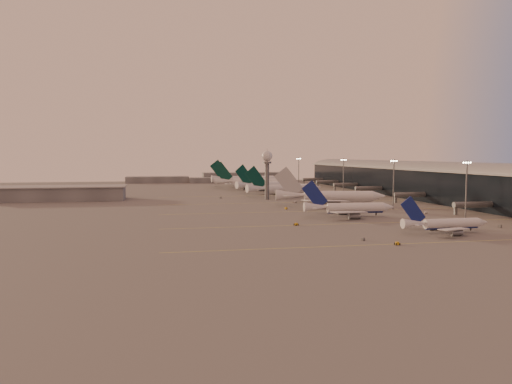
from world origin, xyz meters
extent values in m
plane|color=#555253|center=(0.00, 0.00, 0.00)|extent=(700.00, 700.00, 0.00)
cube|color=#F0EB54|center=(30.00, -35.00, 0.01)|extent=(180.00, 0.25, 0.02)
cube|color=#F0EB54|center=(30.00, 10.00, 0.01)|extent=(180.00, 0.25, 0.02)
cube|color=#F0EB54|center=(30.00, 55.00, 0.01)|extent=(180.00, 0.25, 0.02)
cube|color=#F0EB54|center=(30.00, 100.00, 0.01)|extent=(180.00, 0.25, 0.02)
cube|color=#F0EB54|center=(30.00, 150.00, 0.01)|extent=(180.00, 0.25, 0.02)
cube|color=black|center=(108.00, 110.00, 9.00)|extent=(36.00, 360.00, 18.00)
cylinder|color=slate|center=(108.00, 110.00, 18.00)|extent=(10.08, 360.00, 10.08)
cube|color=slate|center=(108.00, 110.00, 18.20)|extent=(40.00, 362.00, 0.80)
cylinder|color=slate|center=(82.00, 28.00, 4.50)|extent=(22.00, 2.80, 2.80)
cube|color=slate|center=(72.00, 28.00, 2.20)|extent=(1.20, 1.20, 4.40)
cylinder|color=slate|center=(82.00, 86.00, 4.50)|extent=(22.00, 2.80, 2.80)
cube|color=slate|center=(72.00, 86.00, 2.20)|extent=(1.20, 1.20, 4.40)
cylinder|color=slate|center=(82.00, 142.00, 4.50)|extent=(22.00, 2.80, 2.80)
cube|color=slate|center=(72.00, 142.00, 2.20)|extent=(1.20, 1.20, 4.40)
cylinder|color=slate|center=(82.00, 184.00, 4.50)|extent=(22.00, 2.80, 2.80)
cube|color=slate|center=(72.00, 184.00, 2.20)|extent=(1.20, 1.20, 4.40)
cylinder|color=slate|center=(82.00, 226.00, 4.50)|extent=(22.00, 2.80, 2.80)
cube|color=slate|center=(72.00, 226.00, 2.20)|extent=(1.20, 1.20, 4.40)
cylinder|color=slate|center=(82.00, 266.00, 4.50)|extent=(22.00, 2.80, 2.80)
cube|color=slate|center=(72.00, 266.00, 2.20)|extent=(1.20, 1.20, 4.40)
cube|color=slate|center=(-120.00, 140.00, 4.00)|extent=(80.00, 25.00, 8.00)
cube|color=slate|center=(-120.00, 140.00, 8.20)|extent=(82.00, 27.00, 0.60)
cylinder|color=slate|center=(5.00, 120.00, 11.00)|extent=(2.60, 2.60, 22.00)
cylinder|color=slate|center=(5.00, 120.00, 22.50)|extent=(5.20, 5.20, 1.20)
sphere|color=silver|center=(5.00, 120.00, 26.40)|extent=(6.40, 6.40, 6.40)
cylinder|color=slate|center=(5.00, 120.00, 30.10)|extent=(0.16, 0.16, 2.00)
cylinder|color=slate|center=(58.00, 0.00, 12.50)|extent=(0.56, 0.56, 25.00)
cube|color=slate|center=(58.00, 0.00, 24.50)|extent=(3.60, 0.25, 0.25)
sphere|color=#FFEABF|center=(56.50, 0.00, 24.10)|extent=(0.56, 0.56, 0.56)
sphere|color=#FFEABF|center=(57.50, 0.00, 24.10)|extent=(0.56, 0.56, 0.56)
sphere|color=#FFEABF|center=(58.50, 0.00, 24.10)|extent=(0.56, 0.56, 0.56)
sphere|color=#FFEABF|center=(59.50, 0.00, 24.10)|extent=(0.56, 0.56, 0.56)
cylinder|color=slate|center=(55.00, 55.00, 12.50)|extent=(0.56, 0.56, 25.00)
cube|color=slate|center=(55.00, 55.00, 24.50)|extent=(3.60, 0.25, 0.25)
sphere|color=#FFEABF|center=(53.50, 55.00, 24.10)|extent=(0.56, 0.56, 0.56)
sphere|color=#FFEABF|center=(54.50, 55.00, 24.10)|extent=(0.56, 0.56, 0.56)
sphere|color=#FFEABF|center=(55.50, 55.00, 24.10)|extent=(0.56, 0.56, 0.56)
sphere|color=#FFEABF|center=(56.50, 55.00, 24.10)|extent=(0.56, 0.56, 0.56)
cylinder|color=slate|center=(50.00, 110.00, 12.50)|extent=(0.56, 0.56, 25.00)
cube|color=slate|center=(50.00, 110.00, 24.50)|extent=(3.60, 0.25, 0.25)
sphere|color=#FFEABF|center=(48.50, 110.00, 24.10)|extent=(0.56, 0.56, 0.56)
sphere|color=#FFEABF|center=(49.50, 110.00, 24.10)|extent=(0.56, 0.56, 0.56)
sphere|color=#FFEABF|center=(50.50, 110.00, 24.10)|extent=(0.56, 0.56, 0.56)
sphere|color=#FFEABF|center=(51.50, 110.00, 24.10)|extent=(0.56, 0.56, 0.56)
cylinder|color=slate|center=(48.00, 200.00, 12.50)|extent=(0.56, 0.56, 25.00)
cube|color=slate|center=(48.00, 200.00, 24.50)|extent=(3.60, 0.25, 0.25)
sphere|color=#FFEABF|center=(46.50, 200.00, 24.10)|extent=(0.56, 0.56, 0.56)
sphere|color=#FFEABF|center=(47.50, 200.00, 24.10)|extent=(0.56, 0.56, 0.56)
sphere|color=#FFEABF|center=(48.50, 200.00, 24.10)|extent=(0.56, 0.56, 0.56)
sphere|color=#FFEABF|center=(49.50, 200.00, 24.10)|extent=(0.56, 0.56, 0.56)
cube|color=slate|center=(-60.00, 320.00, 3.00)|extent=(60.00, 18.00, 6.00)
cube|color=slate|center=(30.00, 330.00, 4.50)|extent=(90.00, 20.00, 9.00)
cube|color=slate|center=(-10.00, 310.00, 2.50)|extent=(40.00, 15.00, 5.00)
cylinder|color=silver|center=(40.22, -18.30, 2.83)|extent=(20.46, 4.02, 3.47)
cylinder|color=navy|center=(40.22, -18.30, 2.05)|extent=(20.02, 3.04, 2.50)
cone|color=silver|center=(52.37, -17.97, 2.83)|extent=(4.04, 3.57, 3.47)
cone|color=silver|center=(25.77, -18.69, 3.26)|extent=(8.63, 3.70, 3.47)
cube|color=silver|center=(35.45, -26.96, 2.22)|extent=(14.50, 10.24, 1.09)
cylinder|color=slate|center=(37.88, -24.88, 0.64)|extent=(4.00, 2.36, 2.25)
cube|color=slate|center=(37.88, -24.88, 1.62)|extent=(0.28, 0.24, 1.39)
cube|color=silver|center=(34.99, -9.90, 2.22)|extent=(14.71, 9.62, 1.09)
cylinder|color=slate|center=(37.52, -11.85, 0.64)|extent=(4.00, 2.36, 2.25)
cube|color=slate|center=(37.52, -11.85, 1.62)|extent=(0.28, 0.24, 1.39)
cube|color=navy|center=(25.34, -18.70, 7.55)|extent=(9.52, 0.58, 10.34)
cube|color=silver|center=(25.91, -22.63, 3.35)|extent=(4.18, 3.13, 0.23)
cube|color=silver|center=(25.69, -14.75, 3.35)|extent=(4.20, 2.98, 0.23)
cylinder|color=black|center=(47.96, -18.09, 0.46)|extent=(0.46, 0.46, 0.91)
cylinder|color=black|center=(38.52, -16.34, 0.50)|extent=(1.02, 0.48, 1.00)
cylinder|color=black|center=(38.63, -20.35, 0.50)|extent=(1.02, 0.48, 1.00)
cylinder|color=silver|center=(24.88, 30.58, 3.47)|extent=(25.23, 6.17, 4.25)
cylinder|color=navy|center=(24.88, 30.58, 2.51)|extent=(24.64, 4.94, 3.06)
cone|color=silver|center=(39.75, 29.43, 3.47)|extent=(5.15, 4.61, 4.25)
cone|color=silver|center=(7.21, 31.94, 4.00)|extent=(10.77, 5.05, 4.25)
cube|color=silver|center=(17.96, 20.62, 2.73)|extent=(18.24, 11.06, 1.34)
cylinder|color=slate|center=(21.19, 22.85, 0.78)|extent=(5.03, 3.13, 2.76)
cube|color=slate|center=(21.19, 22.85, 1.98)|extent=(0.36, 0.30, 1.70)
cube|color=silver|center=(19.57, 41.48, 2.73)|extent=(17.50, 13.22, 1.34)
cylinder|color=slate|center=(22.42, 38.78, 0.78)|extent=(5.03, 3.13, 2.76)
cube|color=slate|center=(22.42, 38.78, 1.98)|extent=(0.36, 0.30, 1.70)
cube|color=navy|center=(6.68, 31.99, 9.26)|extent=(11.67, 1.29, 12.68)
cube|color=silver|center=(6.87, 27.12, 4.11)|extent=(5.16, 3.46, 0.28)
cube|color=silver|center=(7.61, 36.76, 4.11)|extent=(5.09, 4.01, 0.28)
cylinder|color=black|center=(34.35, 29.84, 0.56)|extent=(0.56, 0.56, 1.12)
cylinder|color=black|center=(23.06, 33.19, 0.62)|extent=(1.27, 0.65, 1.23)
cylinder|color=black|center=(22.68, 28.28, 0.62)|extent=(1.27, 0.65, 1.23)
cylinder|color=silver|center=(34.42, 77.05, 3.93)|extent=(36.68, 12.37, 5.67)
cylinder|color=silver|center=(34.42, 77.05, 2.65)|extent=(35.67, 10.67, 4.08)
cone|color=silver|center=(55.67, 72.99, 3.93)|extent=(7.96, 6.88, 5.67)
cone|color=silver|center=(9.14, 81.88, 4.64)|extent=(16.00, 8.42, 5.67)
cube|color=silver|center=(22.90, 63.91, 2.94)|extent=(26.64, 13.45, 1.68)
cylinder|color=slate|center=(27.88, 66.58, 0.64)|extent=(7.58, 4.93, 3.68)
cube|color=slate|center=(27.88, 66.58, 1.95)|extent=(0.31, 0.28, 2.27)
cube|color=silver|center=(28.56, 93.52, 2.94)|extent=(24.06, 21.01, 1.68)
cylinder|color=slate|center=(32.20, 89.20, 0.64)|extent=(7.58, 4.93, 3.68)
cube|color=slate|center=(32.20, 89.20, 1.95)|extent=(0.31, 0.28, 2.27)
cube|color=#A4A7AB|center=(8.40, 82.03, 11.33)|extent=(15.48, 3.26, 16.81)
cube|color=silver|center=(7.53, 75.05, 4.78)|extent=(7.46, 4.38, 0.23)
cube|color=silver|center=(10.16, 88.83, 4.78)|extent=(7.19, 6.31, 0.23)
cylinder|color=black|center=(47.95, 74.47, 0.46)|extent=(0.46, 0.46, 0.91)
cylinder|color=black|center=(31.92, 79.58, 0.50)|extent=(1.07, 0.64, 1.01)
cylinder|color=black|center=(31.17, 75.63, 0.50)|extent=(1.07, 0.64, 1.01)
cylinder|color=silver|center=(26.16, 145.37, 3.85)|extent=(34.12, 12.83, 5.44)
cylinder|color=silver|center=(26.16, 145.37, 2.62)|extent=(33.12, 11.19, 3.92)
cone|color=silver|center=(45.79, 149.86, 3.85)|extent=(7.58, 6.76, 5.44)
cone|color=silver|center=(2.80, 140.03, 4.53)|extent=(15.01, 8.46, 5.44)
cube|color=silver|center=(21.21, 129.67, 2.90)|extent=(22.25, 20.33, 1.61)
cylinder|color=slate|center=(24.49, 133.86, 0.66)|extent=(7.16, 4.91, 3.54)
cube|color=slate|center=(24.49, 133.86, 1.94)|extent=(0.33, 0.29, 2.18)
cube|color=silver|center=(14.88, 157.35, 2.90)|extent=(25.14, 11.88, 1.61)
cylinder|color=slate|center=(19.66, 155.00, 0.66)|extent=(7.16, 4.91, 3.54)
cube|color=slate|center=(19.66, 155.00, 1.94)|extent=(0.33, 0.29, 2.18)
cube|color=#063129|center=(2.11, 139.87, 11.03)|extent=(14.67, 3.66, 16.11)
cube|color=silver|center=(4.03, 133.61, 4.67)|extent=(6.62, 6.01, 0.23)
cube|color=silver|center=(1.11, 146.34, 4.67)|extent=(6.92, 3.87, 0.23)
cylinder|color=black|center=(38.66, 148.23, 0.47)|extent=(0.47, 0.47, 0.94)
cylinder|color=black|center=(23.04, 146.77, 0.52)|extent=(1.11, 0.69, 1.03)
cylinder|color=black|center=(23.96, 142.75, 0.52)|extent=(1.11, 0.69, 1.03)
cylinder|color=silver|center=(24.53, 183.44, 3.90)|extent=(34.16, 16.44, 5.52)
cylinder|color=silver|center=(24.53, 183.44, 2.66)|extent=(33.01, 14.75, 3.98)
cone|color=silver|center=(43.83, 190.13, 3.90)|extent=(8.07, 7.39, 5.52)
cone|color=silver|center=(1.57, 175.48, 4.59)|extent=(15.38, 9.92, 5.52)
cube|color=silver|center=(21.28, 167.07, 2.94)|extent=(21.14, 22.14, 1.63)
cylinder|color=slate|center=(24.12, 171.66, 0.67)|extent=(7.44, 5.56, 3.59)
cube|color=slate|center=(24.12, 171.66, 1.97)|extent=(0.35, 0.32, 2.21)
cube|color=silver|center=(11.84, 194.28, 2.94)|extent=(25.45, 9.53, 1.63)
cylinder|color=slate|center=(16.91, 192.44, 0.67)|extent=(7.44, 5.56, 3.59)
cube|color=slate|center=(16.91, 192.44, 1.97)|extent=(0.35, 0.32, 2.21)
cube|color=#063129|center=(0.89, 175.24, 11.19)|extent=(14.46, 5.29, 16.34)
cube|color=silver|center=(3.51, 169.14, 4.73)|extent=(6.44, 6.45, 0.24)
cube|color=silver|center=(-0.83, 181.66, 4.73)|extent=(6.88, 3.26, 0.24)
cylinder|color=black|center=(36.82, 187.70, 0.48)|extent=(0.48, 0.48, 0.95)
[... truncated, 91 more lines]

